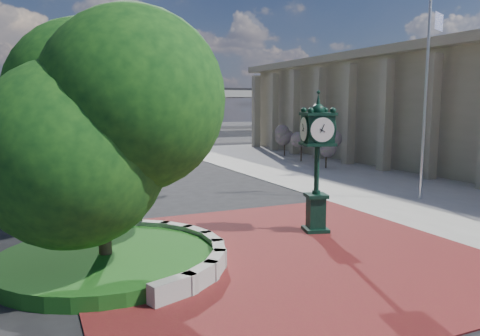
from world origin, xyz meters
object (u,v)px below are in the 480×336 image
(street_lamp_near, at_px, (157,101))
(street_lamp_far, at_px, (90,98))
(parked_car, at_px, (115,139))
(flagpole_b, at_px, (426,93))
(flagpole_a, at_px, (427,78))
(post_clock, at_px, (317,157))

(street_lamp_near, xyz_separation_m, street_lamp_far, (-3.84, 14.19, 0.39))
(street_lamp_near, bearing_deg, street_lamp_far, 105.16)
(parked_car, height_order, flagpole_b, flagpole_b)
(flagpole_a, distance_m, flagpole_b, 6.50)
(flagpole_b, bearing_deg, street_lamp_far, 114.93)
(flagpole_a, xyz_separation_m, flagpole_b, (4.64, 4.52, -0.50))
(parked_car, bearing_deg, post_clock, -74.82)
(post_clock, relative_size, street_lamp_far, 0.56)
(flagpole_a, xyz_separation_m, street_lamp_far, (-10.77, 37.67, -0.56))
(flagpole_a, bearing_deg, street_lamp_far, 105.96)
(street_lamp_near, relative_size, street_lamp_far, 0.92)
(parked_car, xyz_separation_m, flagpole_a, (8.47, -36.07, 5.03))
(street_lamp_near, height_order, street_lamp_far, street_lamp_far)
(post_clock, height_order, street_lamp_near, street_lamp_near)
(flagpole_b, distance_m, street_lamp_near, 22.22)
(flagpole_a, bearing_deg, parked_car, 103.21)
(street_lamp_far, bearing_deg, flagpole_b, -65.07)
(post_clock, relative_size, parked_car, 1.12)
(flagpole_a, distance_m, street_lamp_far, 39.19)
(parked_car, height_order, flagpole_a, flagpole_a)
(post_clock, bearing_deg, parked_car, 90.84)
(post_clock, relative_size, street_lamp_near, 0.60)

